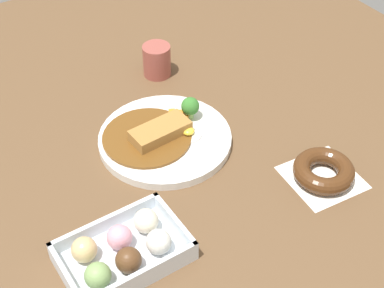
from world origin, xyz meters
name	(u,v)px	position (x,y,z in m)	size (l,w,h in m)	color
ground_plane	(165,159)	(0.00, 0.00, 0.00)	(1.60, 1.60, 0.00)	brown
curry_plate	(164,137)	(-0.03, -0.04, 0.01)	(0.27, 0.27, 0.07)	white
donut_box	(123,251)	(0.18, 0.17, 0.02)	(0.21, 0.14, 0.06)	silver
chocolate_ring_donut	(324,171)	(-0.23, 0.21, 0.02)	(0.15, 0.15, 0.04)	white
coffee_mug	(157,60)	(-0.14, -0.26, 0.04)	(0.07, 0.07, 0.08)	#9E4C42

